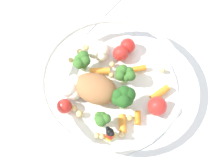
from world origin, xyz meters
TOP-DOWN VIEW (x-y plane):
  - ground_plane at (0.00, 0.00)m, footprint 2.40×2.40m
  - food_container at (0.00, -0.00)m, footprint 0.24×0.24m

SIDE VIEW (x-z plane):
  - ground_plane at x=0.00m, z-range 0.00..0.00m
  - food_container at x=0.00m, z-range 0.00..0.06m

